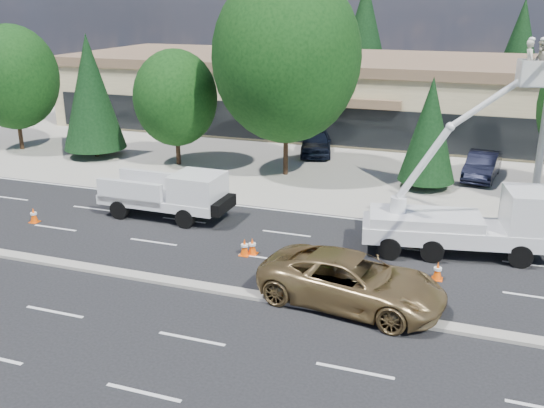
% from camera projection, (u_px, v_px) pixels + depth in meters
% --- Properties ---
extents(ground, '(140.00, 140.00, 0.00)m').
position_uv_depth(ground, '(233.00, 293.00, 21.15)').
color(ground, black).
rests_on(ground, ground).
extents(concrete_apron, '(140.00, 22.00, 0.01)m').
position_uv_depth(concrete_apron, '(354.00, 158.00, 39.01)').
color(concrete_apron, '#9C978E').
rests_on(concrete_apron, ground).
extents(road_median, '(120.00, 0.55, 0.12)m').
position_uv_depth(road_median, '(233.00, 292.00, 21.13)').
color(road_median, '#9C978E').
rests_on(road_median, ground).
extents(strip_mall, '(50.40, 15.40, 5.50)m').
position_uv_depth(strip_mall, '(383.00, 93.00, 47.01)').
color(strip_mall, tan).
rests_on(strip_mall, ground).
extents(tree_front_a, '(5.97, 5.97, 8.28)m').
position_uv_depth(tree_front_a, '(13.00, 77.00, 39.92)').
color(tree_front_a, '#332114').
rests_on(tree_front_a, ground).
extents(tree_front_b, '(3.94, 3.94, 7.77)m').
position_uv_depth(tree_front_b, '(91.00, 92.00, 38.25)').
color(tree_front_b, '#332114').
rests_on(tree_front_b, ground).
extents(tree_front_c, '(5.06, 5.06, 7.02)m').
position_uv_depth(tree_front_c, '(175.00, 98.00, 36.38)').
color(tree_front_c, '#332114').
rests_on(tree_front_c, ground).
extents(tree_front_d, '(8.28, 8.28, 11.50)m').
position_uv_depth(tree_front_d, '(286.00, 57.00, 33.33)').
color(tree_front_d, '#332114').
rests_on(tree_front_d, ground).
extents(tree_front_e, '(3.03, 3.03, 5.98)m').
position_uv_depth(tree_front_e, '(430.00, 130.00, 31.95)').
color(tree_front_e, '#332114').
rests_on(tree_front_e, ground).
extents(tree_back_a, '(4.38, 4.38, 8.63)m').
position_uv_depth(tree_back_a, '(230.00, 51.00, 62.84)').
color(tree_back_a, '#332114').
rests_on(tree_back_a, ground).
extents(tree_back_b, '(5.89, 5.89, 11.60)m').
position_uv_depth(tree_back_b, '(364.00, 38.00, 57.92)').
color(tree_back_b, '#332114').
rests_on(tree_back_b, ground).
extents(tree_back_c, '(5.02, 5.02, 9.89)m').
position_uv_depth(tree_back_c, '(519.00, 52.00, 53.81)').
color(tree_back_c, '#332114').
rests_on(tree_back_c, ground).
extents(utility_pickup, '(5.90, 2.41, 2.25)m').
position_uv_depth(utility_pickup, '(171.00, 199.00, 28.19)').
color(utility_pickup, silver).
rests_on(utility_pickup, ground).
extents(bucket_truck, '(7.55, 3.48, 8.47)m').
position_uv_depth(bucket_truck, '(475.00, 212.00, 23.81)').
color(bucket_truck, silver).
rests_on(bucket_truck, ground).
extents(traffic_cone_a, '(0.40, 0.40, 0.70)m').
position_uv_depth(traffic_cone_a, '(34.00, 215.00, 27.77)').
color(traffic_cone_a, '#F95107').
rests_on(traffic_cone_a, ground).
extents(traffic_cone_b, '(0.40, 0.40, 0.70)m').
position_uv_depth(traffic_cone_b, '(245.00, 247.00, 24.19)').
color(traffic_cone_b, '#F95107').
rests_on(traffic_cone_b, ground).
extents(traffic_cone_c, '(0.40, 0.40, 0.70)m').
position_uv_depth(traffic_cone_c, '(252.00, 246.00, 24.29)').
color(traffic_cone_c, '#F95107').
rests_on(traffic_cone_c, ground).
extents(traffic_cone_d, '(0.40, 0.40, 0.70)m').
position_uv_depth(traffic_cone_d, '(438.00, 271.00, 22.09)').
color(traffic_cone_d, '#F95107').
rests_on(traffic_cone_d, ground).
extents(minivan, '(6.55, 3.72, 1.72)m').
position_uv_depth(minivan, '(352.00, 281.00, 20.13)').
color(minivan, olive).
rests_on(minivan, ground).
extents(parked_car_west, '(3.12, 5.20, 1.66)m').
position_uv_depth(parked_car_west, '(316.00, 142.00, 39.88)').
color(parked_car_west, black).
rests_on(parked_car_west, ground).
extents(parked_car_east, '(2.17, 4.78, 1.52)m').
position_uv_depth(parked_car_east, '(482.00, 166.00, 34.42)').
color(parked_car_east, black).
rests_on(parked_car_east, ground).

